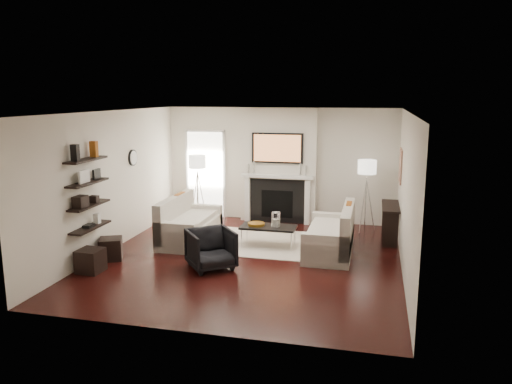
% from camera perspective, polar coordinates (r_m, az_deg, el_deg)
% --- Properties ---
extents(room_envelope, '(6.00, 6.00, 6.00)m').
position_cam_1_polar(room_envelope, '(9.02, -0.89, 0.53)').
color(room_envelope, black).
rests_on(room_envelope, ground).
extents(chimney_breast, '(1.80, 0.25, 2.70)m').
position_cam_1_polar(chimney_breast, '(11.79, 2.59, 3.04)').
color(chimney_breast, silver).
rests_on(chimney_breast, floor).
extents(fireplace_surround, '(1.30, 0.02, 1.04)m').
position_cam_1_polar(fireplace_surround, '(11.80, 2.43, -1.04)').
color(fireplace_surround, black).
rests_on(fireplace_surround, floor).
extents(firebox, '(0.75, 0.02, 0.65)m').
position_cam_1_polar(firebox, '(11.81, 2.42, -1.38)').
color(firebox, black).
rests_on(firebox, floor).
extents(mantel_pilaster_l, '(0.12, 0.08, 1.10)m').
position_cam_1_polar(mantel_pilaster_l, '(11.93, -0.99, -0.76)').
color(mantel_pilaster_l, white).
rests_on(mantel_pilaster_l, floor).
extents(mantel_pilaster_r, '(0.12, 0.08, 1.10)m').
position_cam_1_polar(mantel_pilaster_r, '(11.66, 5.88, -1.10)').
color(mantel_pilaster_r, white).
rests_on(mantel_pilaster_r, floor).
extents(mantel_shelf, '(1.70, 0.18, 0.07)m').
position_cam_1_polar(mantel_shelf, '(11.64, 2.41, 1.80)').
color(mantel_shelf, white).
rests_on(mantel_shelf, chimney_breast).
extents(tv_body, '(1.20, 0.06, 0.70)m').
position_cam_1_polar(tv_body, '(11.58, 2.46, 5.04)').
color(tv_body, black).
rests_on(tv_body, chimney_breast).
extents(tv_screen, '(1.10, 0.00, 0.62)m').
position_cam_1_polar(tv_screen, '(11.55, 2.43, 5.02)').
color(tv_screen, '#BF723F').
rests_on(tv_screen, tv_body).
extents(candlestick_l_tall, '(0.04, 0.04, 0.30)m').
position_cam_1_polar(candlestick_l_tall, '(11.74, -0.21, 2.80)').
color(candlestick_l_tall, silver).
rests_on(candlestick_l_tall, mantel_shelf).
extents(candlestick_l_short, '(0.04, 0.04, 0.24)m').
position_cam_1_polar(candlestick_l_short, '(11.78, -0.83, 2.68)').
color(candlestick_l_short, silver).
rests_on(candlestick_l_short, mantel_shelf).
extents(candlestick_r_tall, '(0.04, 0.04, 0.30)m').
position_cam_1_polar(candlestick_r_tall, '(11.53, 5.11, 2.60)').
color(candlestick_r_tall, silver).
rests_on(candlestick_r_tall, mantel_shelf).
extents(candlestick_r_short, '(0.04, 0.04, 0.24)m').
position_cam_1_polar(candlestick_r_short, '(11.52, 5.75, 2.43)').
color(candlestick_r_short, silver).
rests_on(candlestick_r_short, mantel_shelf).
extents(hallway_panel, '(0.90, 0.02, 2.10)m').
position_cam_1_polar(hallway_panel, '(12.41, -5.75, 2.01)').
color(hallway_panel, white).
rests_on(hallway_panel, floor).
extents(door_trim_l, '(0.06, 0.06, 2.16)m').
position_cam_1_polar(door_trim_l, '(12.56, -7.85, 2.07)').
color(door_trim_l, white).
rests_on(door_trim_l, floor).
extents(door_trim_r, '(0.06, 0.06, 2.16)m').
position_cam_1_polar(door_trim_r, '(12.24, -3.66, 1.92)').
color(door_trim_r, white).
rests_on(door_trim_r, floor).
extents(door_trim_top, '(1.02, 0.06, 0.06)m').
position_cam_1_polar(door_trim_top, '(12.27, -5.88, 6.98)').
color(door_trim_top, white).
rests_on(door_trim_top, wall_back).
extents(rug, '(2.60, 2.00, 0.01)m').
position_cam_1_polar(rug, '(10.35, -0.32, -5.72)').
color(rug, beige).
rests_on(rug, floor).
extents(loveseat_left_base, '(0.85, 1.80, 0.42)m').
position_cam_1_polar(loveseat_left_base, '(10.47, -7.51, -4.47)').
color(loveseat_left_base, beige).
rests_on(loveseat_left_base, floor).
extents(loveseat_left_back, '(0.18, 1.80, 0.80)m').
position_cam_1_polar(loveseat_left_back, '(10.51, -9.26, -2.67)').
color(loveseat_left_back, beige).
rests_on(loveseat_left_back, floor).
extents(loveseat_left_arm_n, '(0.85, 0.18, 0.60)m').
position_cam_1_polar(loveseat_left_arm_n, '(9.73, -9.23, -5.19)').
color(loveseat_left_arm_n, beige).
rests_on(loveseat_left_arm_n, floor).
extents(loveseat_left_arm_s, '(0.85, 0.18, 0.60)m').
position_cam_1_polar(loveseat_left_arm_s, '(11.18, -6.04, -2.94)').
color(loveseat_left_arm_s, beige).
rests_on(loveseat_left_arm_s, floor).
extents(loveseat_left_cushion, '(0.63, 1.44, 0.10)m').
position_cam_1_polar(loveseat_left_cushion, '(10.39, -7.29, -3.10)').
color(loveseat_left_cushion, beige).
rests_on(loveseat_left_cushion, loveseat_left_base).
extents(pillow_left_orange, '(0.10, 0.42, 0.42)m').
position_cam_1_polar(pillow_left_orange, '(10.74, -8.68, -1.24)').
color(pillow_left_orange, '#8D4711').
rests_on(pillow_left_orange, loveseat_left_cushion).
extents(pillow_left_charcoal, '(0.10, 0.40, 0.40)m').
position_cam_1_polar(pillow_left_charcoal, '(10.20, -9.94, -2.00)').
color(pillow_left_charcoal, black).
rests_on(pillow_left_charcoal, loveseat_left_cushion).
extents(loveseat_right_base, '(0.85, 1.80, 0.42)m').
position_cam_1_polar(loveseat_right_base, '(9.71, 8.36, -5.74)').
color(loveseat_right_base, beige).
rests_on(loveseat_right_base, floor).
extents(loveseat_right_back, '(0.18, 1.80, 0.80)m').
position_cam_1_polar(loveseat_right_back, '(9.61, 10.41, -4.04)').
color(loveseat_right_back, beige).
rests_on(loveseat_right_back, floor).
extents(loveseat_right_arm_n, '(0.85, 0.18, 0.60)m').
position_cam_1_polar(loveseat_right_arm_n, '(8.92, 7.89, -6.67)').
color(loveseat_right_arm_n, beige).
rests_on(loveseat_right_arm_n, floor).
extents(loveseat_right_arm_s, '(0.85, 0.18, 0.60)m').
position_cam_1_polar(loveseat_right_arm_s, '(10.47, 8.79, -4.00)').
color(loveseat_right_arm_s, beige).
rests_on(loveseat_right_arm_s, floor).
extents(loveseat_right_cushion, '(0.63, 1.44, 0.10)m').
position_cam_1_polar(loveseat_right_cushion, '(9.65, 8.11, -4.24)').
color(loveseat_right_cushion, beige).
rests_on(loveseat_right_cushion, loveseat_right_base).
extents(pillow_right_orange, '(0.10, 0.42, 0.42)m').
position_cam_1_polar(pillow_right_orange, '(9.85, 10.55, -2.44)').
color(pillow_right_orange, '#8D4711').
rests_on(pillow_right_orange, loveseat_right_cushion).
extents(pillow_right_charcoal, '(0.10, 0.40, 0.40)m').
position_cam_1_polar(pillow_right_charcoal, '(9.27, 10.34, -3.36)').
color(pillow_right_charcoal, black).
rests_on(pillow_right_charcoal, loveseat_right_cushion).
extents(coffee_table, '(1.10, 0.55, 0.04)m').
position_cam_1_polar(coffee_table, '(9.98, 1.43, -4.03)').
color(coffee_table, black).
rests_on(coffee_table, floor).
extents(coffee_leg_nw, '(0.02, 0.02, 0.38)m').
position_cam_1_polar(coffee_leg_nw, '(9.94, -1.68, -5.34)').
color(coffee_leg_nw, silver).
rests_on(coffee_leg_nw, floor).
extents(coffee_leg_ne, '(0.02, 0.02, 0.38)m').
position_cam_1_polar(coffee_leg_ne, '(9.74, 4.04, -5.72)').
color(coffee_leg_ne, silver).
rests_on(coffee_leg_ne, floor).
extents(coffee_leg_sw, '(0.02, 0.02, 0.38)m').
position_cam_1_polar(coffee_leg_sw, '(10.35, -1.04, -4.67)').
color(coffee_leg_sw, silver).
rests_on(coffee_leg_sw, floor).
extents(coffee_leg_se, '(0.02, 0.02, 0.38)m').
position_cam_1_polar(coffee_leg_se, '(10.15, 4.45, -5.02)').
color(coffee_leg_se, silver).
rests_on(coffee_leg_se, floor).
extents(hurricane_glass, '(0.17, 0.17, 0.31)m').
position_cam_1_polar(hurricane_glass, '(9.91, 2.28, -3.19)').
color(hurricane_glass, white).
rests_on(hurricane_glass, coffee_table).
extents(hurricane_candle, '(0.11, 0.11, 0.17)m').
position_cam_1_polar(hurricane_candle, '(9.92, 2.28, -3.55)').
color(hurricane_candle, white).
rests_on(hurricane_candle, coffee_table).
extents(copper_bowl, '(0.34, 0.34, 0.06)m').
position_cam_1_polar(copper_bowl, '(10.02, 0.03, -3.69)').
color(copper_bowl, '#9E691A').
rests_on(copper_bowl, coffee_table).
extents(armchair, '(1.01, 1.01, 0.76)m').
position_cam_1_polar(armchair, '(8.80, -5.16, -6.30)').
color(armchair, black).
rests_on(armchair, floor).
extents(lamp_left_post, '(0.02, 0.02, 1.20)m').
position_cam_1_polar(lamp_left_post, '(11.94, -6.64, -0.57)').
color(lamp_left_post, silver).
rests_on(lamp_left_post, floor).
extents(lamp_left_shade, '(0.40, 0.40, 0.30)m').
position_cam_1_polar(lamp_left_shade, '(11.80, -6.74, 3.47)').
color(lamp_left_shade, white).
rests_on(lamp_left_shade, lamp_left_post).
extents(lamp_left_leg_a, '(0.25, 0.02, 1.23)m').
position_cam_1_polar(lamp_left_leg_a, '(11.91, -6.15, -0.60)').
color(lamp_left_leg_a, silver).
rests_on(lamp_left_leg_a, floor).
extents(lamp_left_leg_b, '(0.14, 0.22, 1.23)m').
position_cam_1_polar(lamp_left_leg_b, '(12.05, -6.73, -0.47)').
color(lamp_left_leg_b, silver).
rests_on(lamp_left_leg_b, floor).
extents(lamp_left_leg_c, '(0.14, 0.22, 1.23)m').
position_cam_1_polar(lamp_left_leg_c, '(11.87, -7.05, -0.65)').
color(lamp_left_leg_c, silver).
rests_on(lamp_left_leg_c, floor).
extents(lamp_right_post, '(0.02, 0.02, 1.20)m').
position_cam_1_polar(lamp_right_post, '(11.28, 12.40, -1.45)').
color(lamp_right_post, silver).
rests_on(lamp_right_post, floor).
extents(lamp_right_shade, '(0.40, 0.40, 0.30)m').
position_cam_1_polar(lamp_right_shade, '(11.13, 12.58, 2.82)').
color(lamp_right_shade, white).
rests_on(lamp_right_shade, lamp_right_post).
extents(lamp_right_leg_a, '(0.25, 0.02, 1.23)m').
position_cam_1_polar(lamp_right_leg_a, '(11.28, 12.96, -1.48)').
color(lamp_right_leg_a, silver).
rests_on(lamp_right_leg_a, floor).
extents(lamp_right_leg_b, '(0.14, 0.22, 1.23)m').
position_cam_1_polar(lamp_right_leg_b, '(11.38, 12.14, -1.34)').
color(lamp_right_leg_b, silver).
rests_on(lamp_right_leg_b, floor).
extents(lamp_right_leg_c, '(0.14, 0.22, 1.23)m').
position_cam_1_polar(lamp_right_leg_c, '(11.19, 12.11, -1.54)').
color(lamp_right_leg_c, silver).
rests_on(lamp_right_leg_c, floor).
extents(console_top, '(0.35, 1.20, 0.04)m').
position_cam_1_polar(console_top, '(10.69, 15.14, -1.57)').
color(console_top, black).
rests_on(console_top, floor).
extents(console_leg_n, '(0.30, 0.04, 0.71)m').
position_cam_1_polar(console_leg_n, '(10.24, 15.11, -4.28)').
color(console_leg_n, black).
rests_on(console_leg_n, floor).
extents(console_leg_s, '(0.30, 0.04, 0.71)m').
position_cam_1_polar(console_leg_s, '(11.31, 14.98, -2.82)').
color(console_leg_s, black).
rests_on(console_leg_s, floor).
extents(wall_art, '(0.03, 0.70, 0.70)m').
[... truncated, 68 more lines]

